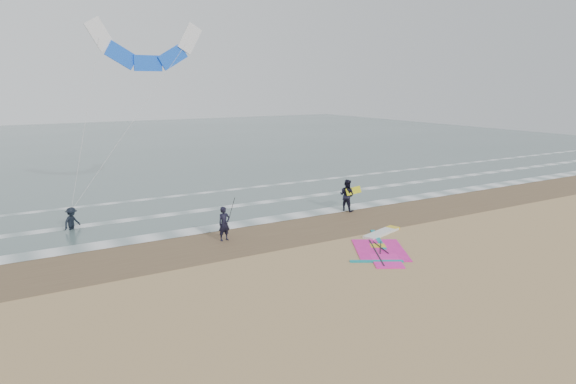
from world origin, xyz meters
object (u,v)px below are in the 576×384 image
windsurf_rig (382,245)px  surf_kite (147,50)px  person_wading (71,215)px  person_standing (224,224)px  person_walking (347,195)px

windsurf_rig → surf_kite: bearing=118.7°
person_wading → surf_kite: surf_kite is taller
windsurf_rig → person_wading: 15.21m
windsurf_rig → surf_kite: size_ratio=0.53×
person_standing → person_walking: bearing=4.8°
person_standing → surf_kite: surf_kite is taller
windsurf_rig → person_standing: 7.26m
person_wading → surf_kite: size_ratio=0.16×
windsurf_rig → surf_kite: 16.51m
person_walking → windsurf_rig: bearing=133.2°
person_standing → person_wading: 7.99m
person_standing → person_wading: bearing=130.4°
person_wading → person_standing: bearing=-81.2°
person_standing → windsurf_rig: bearing=-43.4°
surf_kite → windsurf_rig: bearing=-61.3°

